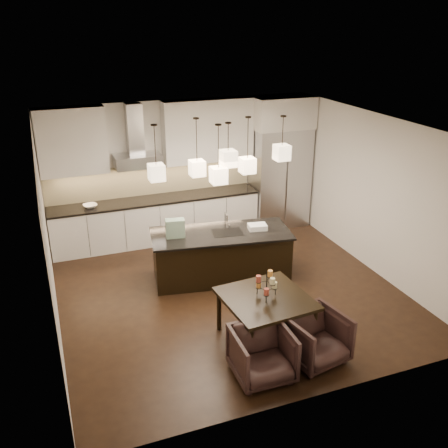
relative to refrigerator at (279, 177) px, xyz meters
name	(u,v)px	position (x,y,z in m)	size (l,w,h in m)	color
floor	(228,291)	(-2.10, -2.38, -1.08)	(5.50, 5.50, 0.02)	black
ceiling	(229,126)	(-2.10, -2.38, 1.73)	(5.50, 5.50, 0.02)	white
wall_back	(180,168)	(-2.10, 0.38, 0.32)	(5.50, 0.02, 2.80)	silver
wall_front	(318,300)	(-2.10, -5.14, 0.32)	(5.50, 0.02, 2.80)	silver
wall_left	(46,240)	(-4.86, -2.38, 0.32)	(0.02, 5.50, 2.80)	silver
wall_right	(374,194)	(0.66, -2.38, 0.32)	(0.02, 5.50, 2.80)	silver
refrigerator	(279,177)	(0.00, 0.00, 0.00)	(1.20, 0.72, 2.15)	#B7B7BA
fridge_panel	(282,112)	(0.00, 0.00, 1.40)	(1.26, 0.72, 0.65)	silver
lower_cabinets	(157,221)	(-2.73, 0.05, -0.64)	(4.21, 0.62, 0.88)	silver
countertop	(156,200)	(-2.73, 0.05, -0.17)	(4.21, 0.66, 0.04)	black
backsplash	(152,179)	(-2.73, 0.35, 0.16)	(4.21, 0.02, 0.63)	beige
upper_cab_left	(72,142)	(-4.20, 0.19, 1.10)	(1.25, 0.35, 1.25)	silver
upper_cab_right	(208,131)	(-1.55, 0.19, 1.10)	(1.86, 0.35, 1.25)	silver
hood_canopy	(138,161)	(-3.03, 0.10, 0.65)	(0.90, 0.52, 0.24)	#B7B7BA
hood_chimney	(135,129)	(-3.03, 0.21, 1.24)	(0.30, 0.28, 0.96)	#B7B7BA
fruit_bowl	(90,206)	(-4.02, 0.00, -0.12)	(0.26, 0.26, 0.06)	silver
island_body	(221,256)	(-2.04, -1.87, -0.67)	(2.32, 0.93, 0.82)	black
island_top	(221,234)	(-2.04, -1.87, -0.24)	(2.40, 1.00, 0.04)	black
faucet	(225,221)	(-1.93, -1.79, -0.04)	(0.09, 0.22, 0.35)	silver
tote_bag	(175,228)	(-2.82, -1.76, -0.06)	(0.32, 0.17, 0.32)	#195231
food_container	(257,227)	(-1.39, -1.95, -0.17)	(0.32, 0.22, 0.09)	silver
dining_table	(265,318)	(-2.10, -3.83, -0.73)	(1.15, 1.15, 0.69)	black
candelabra	(267,284)	(-2.10, -3.83, -0.18)	(0.33, 0.33, 0.41)	black
candle_a	(275,285)	(-1.97, -3.82, -0.22)	(0.07, 0.07, 0.09)	beige
candle_b	(259,284)	(-2.17, -3.73, -0.22)	(0.07, 0.07, 0.09)	gold
candle_c	(266,292)	(-2.15, -3.95, -0.22)	(0.07, 0.07, 0.09)	#AC4231
candle_d	(270,273)	(-2.00, -3.74, -0.07)	(0.07, 0.07, 0.09)	gold
candle_e	(259,279)	(-2.22, -3.83, -0.07)	(0.07, 0.07, 0.09)	#AC4231
candle_f	(272,281)	(-2.07, -3.95, -0.07)	(0.07, 0.07, 0.09)	beige
armchair_left	(262,354)	(-2.48, -4.56, -0.73)	(0.73, 0.75, 0.68)	black
armchair_right	(316,338)	(-1.66, -4.49, -0.73)	(0.74, 0.76, 0.69)	black
pendant_a	(156,172)	(-3.10, -1.84, 0.97)	(0.24, 0.24, 0.26)	beige
pendant_b	(197,168)	(-2.35, -1.57, 0.88)	(0.24, 0.24, 0.26)	beige
pendant_c	(228,158)	(-2.00, -2.09, 1.15)	(0.24, 0.24, 0.26)	beige
pendant_d	(247,165)	(-1.52, -1.77, 0.90)	(0.24, 0.24, 0.26)	beige
pendant_e	(282,152)	(-0.95, -1.90, 1.11)	(0.24, 0.24, 0.26)	beige
pendant_f	(218,175)	(-2.19, -2.16, 0.92)	(0.24, 0.24, 0.26)	beige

